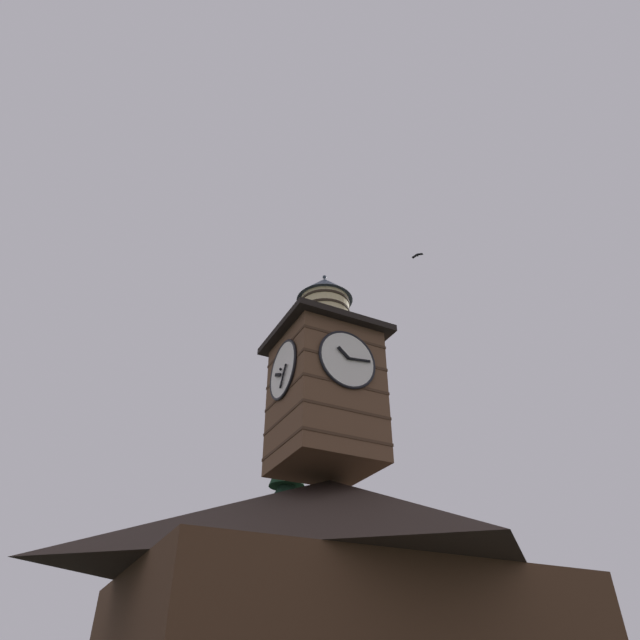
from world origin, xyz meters
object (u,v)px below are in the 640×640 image
clock_tower (325,379)px  flying_bird_high (417,255)px  pine_tree_behind (283,589)px  building_main (331,607)px  moon (257,507)px

clock_tower → flying_bird_high: flying_bird_high is taller
pine_tree_behind → flying_bird_high: 16.40m
building_main → clock_tower: (0.63, 0.89, 7.28)m
clock_tower → flying_bird_high: bearing=-172.9°
building_main → flying_bird_high: 16.70m
moon → flying_bird_high: bearing=82.3°
pine_tree_behind → moon: (-8.47, -26.30, 10.44)m
moon → flying_bird_high: size_ratio=2.70×
building_main → moon: moon is taller
flying_bird_high → pine_tree_behind: bearing=-55.9°
moon → flying_bird_high: (4.37, 32.35, 4.25)m
clock_tower → moon: 34.82m
moon → building_main: bearing=73.7°
building_main → flying_bird_high: (-5.02, 0.18, 15.92)m
clock_tower → building_main: bearing=-125.4°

